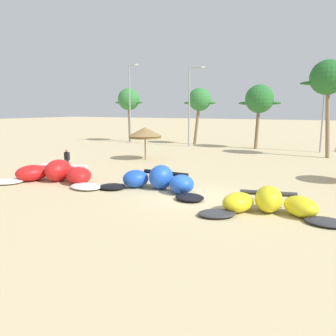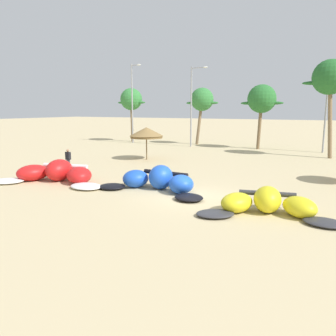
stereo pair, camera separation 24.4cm
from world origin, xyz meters
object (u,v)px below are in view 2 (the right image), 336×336
Objects in this scene: person_near_kites at (68,160)px; palm_leftmost at (131,100)px; palm_left at (202,100)px; lamppost_west at (133,100)px; kite_left at (158,181)px; kite_left_of_center at (267,204)px; kite_far_left at (56,174)px; palm_left_of_gap at (262,99)px; lamppost_east_center at (328,106)px; beach_umbrella_near_van at (146,133)px; palm_center_left at (330,78)px; lamppost_west_center at (193,103)px.

person_near_kites is 0.22× the size of palm_leftmost.
palm_left reaches higher than person_near_kites.
person_near_kites is 20.86m from lamppost_west.
kite_left is 1.11× the size of kite_left_of_center.
lamppost_west is at bearing 112.09° from kite_far_left.
palm_left_of_gap is (0.70, 22.10, 4.99)m from kite_left.
lamppost_west is at bearing -50.81° from palm_leftmost.
kite_left_of_center is 23.98m from lamppost_east_center.
palm_left_of_gap is 16.39m from lamppost_west.
beach_umbrella_near_van is 17.13m from palm_center_left.
palm_center_left reaches higher than palm_left.
palm_left_of_gap is 0.86× the size of lamppost_east_center.
lamppost_west_center reaches higher than lamppost_east_center.
lamppost_west reaches higher than palm_leftmost.
lamppost_east_center is (6.72, -0.05, -0.78)m from palm_left_of_gap.
person_near_kites is at bearing -69.71° from lamppost_west.
kite_far_left is 22.39m from lamppost_west_center.
palm_left is 15.63m from palm_center_left.
palm_leftmost is (-10.59, 13.33, 3.28)m from beach_umbrella_near_van.
lamppost_east_center reaches higher than kite_far_left.
person_near_kites is 0.17× the size of lamppost_west_center.
lamppost_west_center is at bearing -1.47° from lamppost_west.
kite_far_left is 24.74m from palm_center_left.
person_near_kites is (-2.13, -7.45, -1.60)m from beach_umbrella_near_van.
palm_leftmost is at bearing 169.13° from palm_center_left.
palm_left_of_gap is at bearing 179.60° from lamppost_east_center.
palm_left is 0.99× the size of palm_left_of_gap.
palm_left is at bearing 16.29° from lamppost_west.
beach_umbrella_near_van is 14.91m from palm_left_of_gap.
kite_left is (6.68, 1.11, 0.00)m from kite_far_left.
person_near_kites is at bearing 122.24° from kite_far_left.
kite_left_of_center is at bearing -1.78° from kite_far_left.
palm_center_left reaches higher than beach_umbrella_near_van.
palm_left_of_gap is (7.38, 23.21, 4.99)m from kite_far_left.
kite_left is at bearing -71.26° from lamppost_west_center.
lamppost_east_center is (-0.12, 4.04, -2.44)m from palm_center_left.
kite_left is 23.64m from lamppost_east_center.
beach_umbrella_near_van reaches higher than person_near_kites.
palm_left_of_gap reaches higher than beach_umbrella_near_van.
beach_umbrella_near_van reaches higher than kite_left.
lamppost_west is (-16.35, -1.10, 0.07)m from palm_left_of_gap.
palm_center_left is (24.62, -4.73, 1.48)m from palm_leftmost.
palm_leftmost reaches higher than palm_left.
palm_center_left is 0.87× the size of lamppost_west.
palm_center_left is (14.03, 8.60, 4.76)m from beach_umbrella_near_van.
kite_far_left is at bearing -107.64° from palm_left_of_gap.
beach_umbrella_near_van is 0.42× the size of palm_left_of_gap.
lamppost_west_center is (-7.05, 20.78, 4.70)m from kite_left.
lamppost_west_center is at bearing -170.36° from palm_left_of_gap.
palm_left is (-6.99, 23.53, 5.03)m from kite_left.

